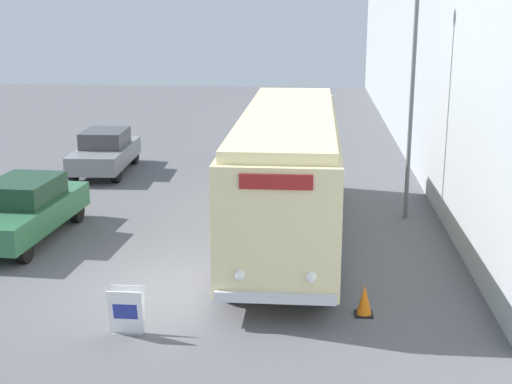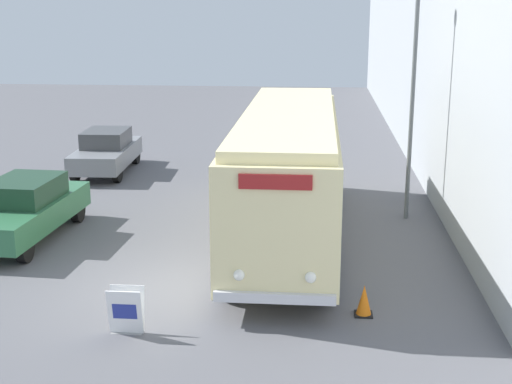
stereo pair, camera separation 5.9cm
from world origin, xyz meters
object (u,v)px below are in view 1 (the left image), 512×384
vintage_bus (288,167)px  parked_car_near (24,209)px  sign_board (127,311)px  parked_car_mid (105,151)px  traffic_cone (364,300)px  streetlamp (413,69)px

vintage_bus → parked_car_near: 6.98m
sign_board → parked_car_near: 6.67m
vintage_bus → parked_car_mid: size_ratio=2.48×
sign_board → traffic_cone: 4.65m
vintage_bus → traffic_cone: vintage_bus is taller
sign_board → parked_car_near: (-4.10, 5.25, 0.38)m
parked_car_near → traffic_cone: size_ratio=7.62×
parked_car_near → parked_car_mid: parked_car_near is taller
streetlamp → parked_car_near: size_ratio=1.38×
streetlamp → parked_car_mid: 12.00m
parked_car_mid → parked_car_near: bearing=-91.5°
vintage_bus → traffic_cone: bearing=-70.2°
traffic_cone → parked_car_mid: bearing=126.4°
streetlamp → traffic_cone: bearing=-103.2°
streetlamp → sign_board: bearing=-127.2°
vintage_bus → sign_board: 6.77m
parked_car_mid → traffic_cone: size_ratio=7.12×
parked_car_mid → sign_board: bearing=-74.4°
sign_board → parked_car_near: bearing=128.0°
vintage_bus → streetlamp: 4.58m
streetlamp → traffic_cone: 8.08m
sign_board → streetlamp: bearing=52.8°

